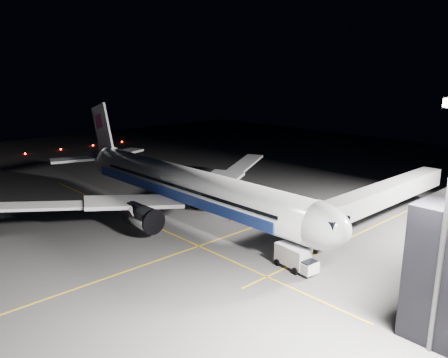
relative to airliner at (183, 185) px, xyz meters
name	(u,v)px	position (x,y,z in m)	size (l,w,h in m)	color
ground	(188,218)	(1.08, 0.00, -5.16)	(200.00, 200.00, 0.00)	#4C4C4F
guide_line_main	(231,235)	(11.08, 0.00, -5.16)	(0.25, 80.00, 0.01)	gold
guide_line_cross	(156,227)	(1.08, -6.00, -5.16)	(70.00, 0.25, 0.01)	gold
guide_line_side	(345,240)	(23.08, 10.00, -5.16)	(0.25, 40.00, 0.01)	gold
airliner	(183,185)	(0.00, 0.00, 0.00)	(61.48, 54.22, 16.64)	silver
jet_bridge	(377,197)	(23.08, 18.06, -0.58)	(3.60, 34.40, 6.30)	#B2B2B7
floodlight_mast_south	(447,208)	(41.08, -6.01, 7.21)	(2.40, 0.67, 20.70)	#59595E
taxiway_lights	(25,154)	(-70.92, 0.00, -4.94)	(0.44, 60.44, 0.44)	#FF140A
service_truck	(296,257)	(24.03, -2.07, -3.70)	(5.54, 2.79, 2.73)	white
baggage_tug	(235,202)	(2.19, 9.36, -4.32)	(3.11, 2.84, 1.84)	black
safety_cone_a	(231,219)	(6.79, 4.00, -4.82)	(0.46, 0.46, 0.69)	#F4420A
safety_cone_b	(215,203)	(-1.05, 7.77, -4.86)	(0.41, 0.41, 0.62)	#F4420A
safety_cone_c	(219,192)	(-5.69, 12.79, -4.83)	(0.45, 0.45, 0.67)	#F4420A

